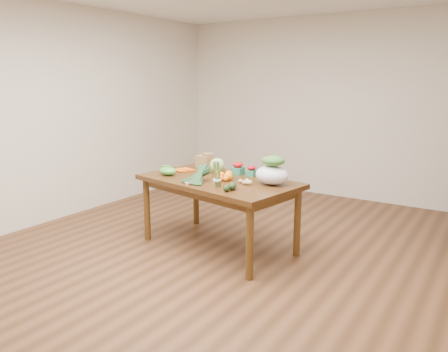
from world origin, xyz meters
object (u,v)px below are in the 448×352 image
Objects in this scene: paper_bag at (204,160)px; mandarin_cluster at (222,176)px; kale_bunch at (195,175)px; asparagus_bundle at (217,174)px; dining_table at (218,214)px; cabbage at (217,166)px; salad_bag at (272,171)px.

paper_bag is 1.34× the size of mandarin_cluster.
mandarin_cluster is 0.45× the size of kale_bunch.
dining_table is at bearing 131.83° from asparagus_bundle.
cabbage reaches higher than dining_table.
mandarin_cluster reaches higher than dining_table.
paper_bag is 0.35m from cabbage.
kale_bunch is at bearing -61.33° from paper_bag.
cabbage is at bearing 168.04° from salad_bag.
cabbage is 0.41× the size of kale_bunch.
paper_bag reaches higher than cabbage.
mandarin_cluster is at bearing -8.62° from dining_table.
dining_table is at bearing -41.30° from paper_bag.
cabbage reaches higher than kale_bunch.
cabbage is 0.53m from kale_bunch.
cabbage reaches higher than mandarin_cluster.
asparagus_bundle is (0.65, -0.69, 0.04)m from paper_bag.
asparagus_bundle reaches higher than dining_table.
kale_bunch is 0.77m from salad_bag.
mandarin_cluster is 0.53× the size of salad_bag.
mandarin_cluster is (0.24, -0.27, -0.04)m from cabbage.
asparagus_bundle reaches higher than mandarin_cluster.
dining_table is 6.84× the size of paper_bag.
paper_bag is 0.70m from mandarin_cluster.
paper_bag reaches higher than dining_table.
salad_bag is at bearing -17.48° from paper_bag.
dining_table is 9.13× the size of mandarin_cluster.
cabbage is at bearing 135.86° from dining_table.
salad_bag reaches higher than kale_bunch.
dining_table is 9.92× the size of cabbage.
cabbage is (-0.18, 0.25, 0.46)m from dining_table.
asparagus_bundle reaches higher than paper_bag.
cabbage is 0.36m from mandarin_cluster.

